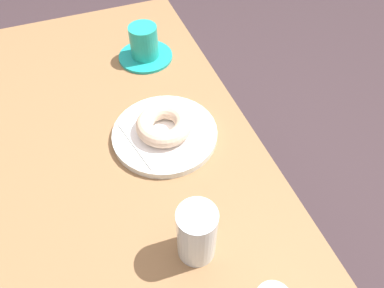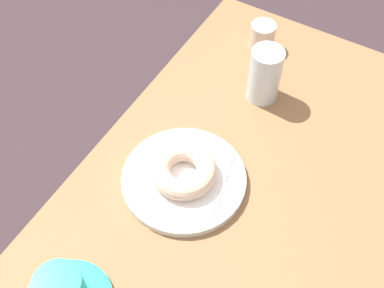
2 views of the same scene
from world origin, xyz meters
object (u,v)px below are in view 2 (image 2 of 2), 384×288
Objects in this scene: sugar_jar at (262,36)px; plate_sugar_ring at (184,179)px; donut_sugar_ring at (184,170)px; water_glass at (265,75)px.

plate_sugar_ring is at bearing -174.81° from sugar_jar.
water_glass is (0.26, -0.03, 0.02)m from donut_sugar_ring.
plate_sugar_ring is 0.39m from sugar_jar.
donut_sugar_ring reaches higher than plate_sugar_ring.
sugar_jar reaches higher than plate_sugar_ring.
donut_sugar_ring is 1.94× the size of sugar_jar.
water_glass is at bearing -153.68° from sugar_jar.
plate_sugar_ring is 0.26m from water_glass.
water_glass is 1.96× the size of sugar_jar.
donut_sugar_ring is 0.26m from water_glass.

